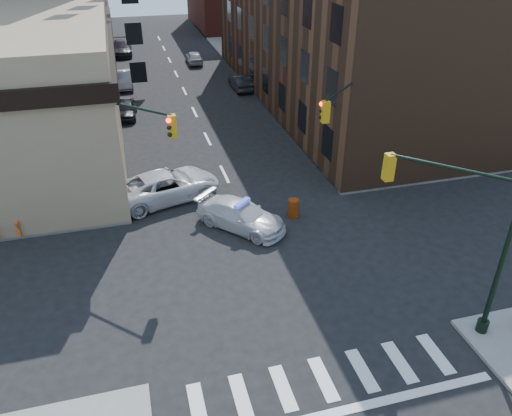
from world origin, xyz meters
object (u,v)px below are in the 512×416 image
police_car (241,215)px  parked_car_wnear (126,109)px  parked_car_wfar (123,79)px  barrel_bank (160,191)px  pedestrian_a (38,205)px  barrel_road (293,208)px  barricade_nw_a (120,203)px  pickup (166,186)px  parked_car_enear (240,82)px

police_car → parked_car_wnear: 19.27m
parked_car_wfar → barrel_bank: parked_car_wfar is taller
pedestrian_a → barrel_road: size_ratio=1.65×
pedestrian_a → barricade_nw_a: bearing=-2.1°
barrel_bank → pickup: bearing=-10.8°
pickup → parked_car_wfar: 23.07m
police_car → barrel_bank: police_car is taller
parked_car_wnear → parked_car_enear: size_ratio=0.94×
barrel_bank → barricade_nw_a: bearing=-158.1°
barrel_road → barrel_bank: size_ratio=1.07×
barrel_road → barrel_bank: (-6.74, 3.87, -0.03)m
parked_car_wnear → barrel_road: 19.99m
barricade_nw_a → barrel_road: bearing=-26.3°
barrel_road → barricade_nw_a: barrel_road is taller
pickup → pedestrian_a: 6.86m
barrel_road → pedestrian_a: bearing=166.9°
parked_car_wnear → pedestrian_a: (-5.16, -15.24, 0.35)m
parked_car_enear → barrel_bank: size_ratio=4.21×
parked_car_wnear → barricade_nw_a: bearing=-88.6°
parked_car_wnear → parked_car_enear: parked_car_enear is taller
parked_car_enear → pedestrian_a: (-15.84, -20.06, 0.33)m
parked_car_wnear → parked_car_enear: bearing=29.4°
barrel_bank → police_car: bearing=-47.9°
parked_car_enear → barrel_road: size_ratio=3.95×
parked_car_wfar → parked_car_enear: parked_car_wfar is taller
parked_car_wnear → pedestrian_a: 16.09m
pedestrian_a → barrel_road: (13.20, -3.07, -0.49)m
pickup → pedestrian_a: size_ratio=3.54×
police_car → parked_car_enear: size_ratio=1.20×
pickup → barricade_nw_a: bearing=91.2°
police_car → barrel_road: 3.00m
barricade_nw_a → parked_car_enear: bearing=51.7°
parked_car_wnear → pedestrian_a: pedestrian_a is taller
pickup → barricade_nw_a: size_ratio=5.72×
parked_car_wnear → parked_car_wfar: size_ratio=0.88×
parked_car_enear → barricade_nw_a: size_ratio=3.86×
barrel_bank → barricade_nw_a: size_ratio=0.92×
police_car → parked_car_enear: bearing=34.6°
parked_car_wfar → parked_car_enear: bearing=-21.1°
parked_car_wnear → barrel_bank: size_ratio=3.96×
parked_car_wfar → barrel_road: parked_car_wfar is taller
police_car → pickup: pickup is taller
pickup → barricade_nw_a: (-2.66, -0.85, -0.30)m
barrel_road → parked_car_enear: bearing=83.5°
pedestrian_a → parked_car_enear: bearing=51.2°
parked_car_enear → parked_car_wnear: bearing=22.6°
parked_car_enear → pedestrian_a: pedestrian_a is taller
parked_car_enear → barrel_bank: 21.42m
parked_car_wfar → barricade_nw_a: 23.90m
pickup → parked_car_enear: (9.02, 19.32, -0.17)m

